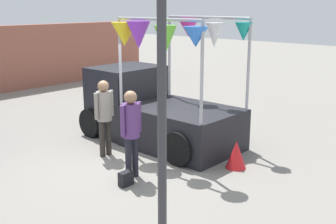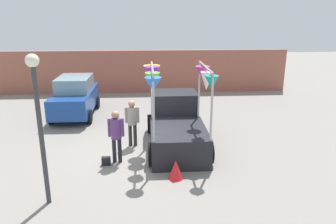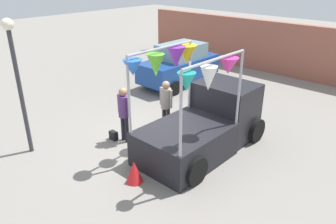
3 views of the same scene
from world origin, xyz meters
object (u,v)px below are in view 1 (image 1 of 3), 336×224
(person_vendor, at_px, (104,111))
(folded_kite_bundle_crimson, at_px, (236,155))
(handbag, at_px, (126,179))
(person_customer, at_px, (131,126))
(street_lamp, at_px, (162,75))
(vendor_truck, at_px, (152,105))

(person_vendor, distance_m, folded_kite_bundle_crimson, 3.09)
(person_vendor, xyz_separation_m, handbag, (-0.82, -1.59, -0.93))
(person_customer, relative_size, street_lamp, 0.46)
(person_customer, distance_m, person_vendor, 1.47)
(person_vendor, bearing_deg, person_customer, -108.49)
(handbag, height_order, street_lamp, street_lamp)
(street_lamp, bearing_deg, folded_kite_bundle_crimson, 17.14)
(vendor_truck, relative_size, street_lamp, 1.06)
(vendor_truck, distance_m, person_customer, 2.52)
(handbag, bearing_deg, street_lamp, -120.46)
(vendor_truck, xyz_separation_m, person_customer, (-2.06, -1.44, 0.17))
(person_customer, distance_m, handbag, 1.03)
(vendor_truck, height_order, street_lamp, street_lamp)
(person_customer, height_order, handbag, person_customer)
(folded_kite_bundle_crimson, bearing_deg, person_customer, 145.42)
(person_customer, xyz_separation_m, handbag, (-0.35, -0.20, -0.95))
(street_lamp, relative_size, folded_kite_bundle_crimson, 6.48)
(person_customer, xyz_separation_m, person_vendor, (0.47, 1.39, -0.02))
(vendor_truck, relative_size, person_vendor, 2.35)
(handbag, bearing_deg, vendor_truck, 34.27)
(person_customer, height_order, person_vendor, person_customer)
(person_customer, bearing_deg, folded_kite_bundle_crimson, -34.58)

